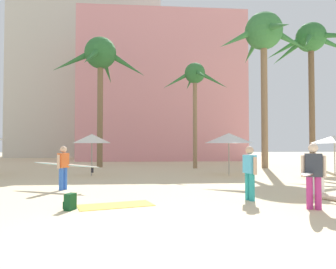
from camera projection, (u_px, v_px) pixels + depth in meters
ground at (139, 243)px, 5.25m from camera, size 120.00×120.00×0.00m
hotel_pink at (161, 91)px, 34.86m from camera, size 17.02×8.75×15.31m
hotel_tower_gray at (91, 43)px, 44.31m from camera, size 19.35×10.09×32.05m
palm_tree_left at (100, 60)px, 22.85m from camera, size 6.87×6.80×9.53m
palm_tree_center at (195, 80)px, 21.83m from camera, size 4.62×4.87×7.38m
palm_tree_right at (311, 46)px, 22.79m from camera, size 6.94×6.20×10.56m
palm_tree_far_right at (264, 38)px, 22.09m from camera, size 6.82×6.93×11.02m
cafe_umbrella_0 at (334, 139)px, 16.90m from camera, size 2.39×2.39×2.14m
cafe_umbrella_2 at (229, 138)px, 16.71m from camera, size 2.56×2.56×2.27m
cafe_umbrella_3 at (92, 139)px, 16.57m from camera, size 2.02×2.02×2.21m
beach_towel at (116, 205)px, 8.46m from camera, size 2.16×1.44×0.01m
backpack at (70, 202)px, 7.89m from camera, size 0.32×0.35×0.42m
person_near_right at (323, 188)px, 9.56m from camera, size 0.76×1.04×0.91m
person_mid_center at (64, 165)px, 11.52m from camera, size 2.88×1.68×1.60m
person_mid_right at (311, 173)px, 8.10m from camera, size 1.72×2.62×1.69m
person_near_left at (250, 171)px, 9.25m from camera, size 0.33×0.60×1.61m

